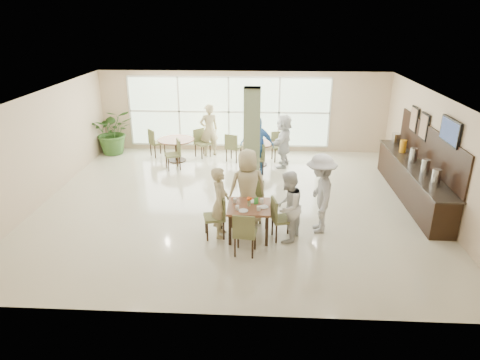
# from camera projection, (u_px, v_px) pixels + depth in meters

# --- Properties ---
(ground) EXTENTS (10.00, 10.00, 0.00)m
(ground) POSITION_uv_depth(u_px,v_px,m) (235.00, 202.00, 11.26)
(ground) COLOR beige
(ground) RESTS_ON ground
(room_shell) EXTENTS (10.00, 10.00, 10.00)m
(room_shell) POSITION_uv_depth(u_px,v_px,m) (235.00, 140.00, 10.64)
(room_shell) COLOR white
(room_shell) RESTS_ON ground
(window_bank) EXTENTS (7.00, 0.04, 7.00)m
(window_bank) POSITION_uv_depth(u_px,v_px,m) (229.00, 112.00, 14.91)
(window_bank) COLOR silver
(window_bank) RESTS_ON ground
(column) EXTENTS (0.45, 0.45, 2.80)m
(column) POSITION_uv_depth(u_px,v_px,m) (252.00, 138.00, 11.84)
(column) COLOR #6B7652
(column) RESTS_ON ground
(main_table) EXTENTS (0.93, 0.93, 0.75)m
(main_table) POSITION_uv_depth(u_px,v_px,m) (249.00, 210.00, 9.31)
(main_table) COLOR brown
(main_table) RESTS_ON ground
(round_table_left) EXTENTS (1.21, 1.21, 0.75)m
(round_table_left) POSITION_uv_depth(u_px,v_px,m) (176.00, 144.00, 14.15)
(round_table_left) COLOR brown
(round_table_left) RESTS_ON ground
(round_table_right) EXTENTS (1.00, 1.00, 0.75)m
(round_table_right) POSITION_uv_depth(u_px,v_px,m) (258.00, 149.00, 13.78)
(round_table_right) COLOR brown
(round_table_right) RESTS_ON ground
(chairs_main_table) EXTENTS (2.03, 2.02, 0.95)m
(chairs_main_table) POSITION_uv_depth(u_px,v_px,m) (249.00, 217.00, 9.38)
(chairs_main_table) COLOR brown
(chairs_main_table) RESTS_ON ground
(chairs_table_left) EXTENTS (2.20, 1.89, 0.95)m
(chairs_table_left) POSITION_uv_depth(u_px,v_px,m) (178.00, 147.00, 14.23)
(chairs_table_left) COLOR brown
(chairs_table_left) RESTS_ON ground
(chairs_table_right) EXTENTS (2.07, 1.89, 0.95)m
(chairs_table_right) POSITION_uv_depth(u_px,v_px,m) (256.00, 151.00, 13.81)
(chairs_table_right) COLOR brown
(chairs_table_right) RESTS_ON ground
(tabletop_clutter) EXTENTS (0.77, 0.69, 0.21)m
(tabletop_clutter) POSITION_uv_depth(u_px,v_px,m) (250.00, 204.00, 9.23)
(tabletop_clutter) COLOR white
(tabletop_clutter) RESTS_ON main_table
(buffet_counter) EXTENTS (0.64, 4.70, 1.95)m
(buffet_counter) POSITION_uv_depth(u_px,v_px,m) (413.00, 179.00, 11.30)
(buffet_counter) COLOR black
(buffet_counter) RESTS_ON ground
(wall_tv) EXTENTS (0.06, 1.00, 0.58)m
(wall_tv) POSITION_uv_depth(u_px,v_px,m) (450.00, 131.00, 9.67)
(wall_tv) COLOR black
(wall_tv) RESTS_ON ground
(framed_art_a) EXTENTS (0.05, 0.55, 0.70)m
(framed_art_a) POSITION_uv_depth(u_px,v_px,m) (424.00, 126.00, 11.26)
(framed_art_a) COLOR black
(framed_art_a) RESTS_ON ground
(framed_art_b) EXTENTS (0.05, 0.55, 0.70)m
(framed_art_b) POSITION_uv_depth(u_px,v_px,m) (414.00, 119.00, 12.01)
(framed_art_b) COLOR black
(framed_art_b) RESTS_ON ground
(potted_plant) EXTENTS (1.80, 1.80, 1.59)m
(potted_plant) POSITION_uv_depth(u_px,v_px,m) (113.00, 131.00, 14.82)
(potted_plant) COLOR #345E25
(potted_plant) RESTS_ON ground
(teen_left) EXTENTS (0.39, 0.59, 1.61)m
(teen_left) POSITION_uv_depth(u_px,v_px,m) (220.00, 202.00, 9.31)
(teen_left) COLOR tan
(teen_left) RESTS_ON ground
(teen_far) EXTENTS (0.98, 0.71, 1.81)m
(teen_far) POSITION_uv_depth(u_px,v_px,m) (248.00, 187.00, 9.84)
(teen_far) COLOR tan
(teen_far) RESTS_ON ground
(teen_right) EXTENTS (0.85, 0.94, 1.59)m
(teen_right) POSITION_uv_depth(u_px,v_px,m) (288.00, 207.00, 9.12)
(teen_right) COLOR white
(teen_right) RESTS_ON ground
(teen_standing) EXTENTS (0.68, 1.18, 1.83)m
(teen_standing) POSITION_uv_depth(u_px,v_px,m) (320.00, 194.00, 9.48)
(teen_standing) COLOR #B8B9BB
(teen_standing) RESTS_ON ground
(adult_a) EXTENTS (1.07, 0.65, 1.76)m
(adult_a) POSITION_uv_depth(u_px,v_px,m) (257.00, 146.00, 12.98)
(adult_a) COLOR #4583CF
(adult_a) RESTS_ON ground
(adult_b) EXTENTS (1.04, 1.69, 1.70)m
(adult_b) POSITION_uv_depth(u_px,v_px,m) (284.00, 141.00, 13.55)
(adult_b) COLOR white
(adult_b) RESTS_ON ground
(adult_standing) EXTENTS (0.78, 0.67, 1.80)m
(adult_standing) POSITION_uv_depth(u_px,v_px,m) (209.00, 130.00, 14.57)
(adult_standing) COLOR tan
(adult_standing) RESTS_ON ground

